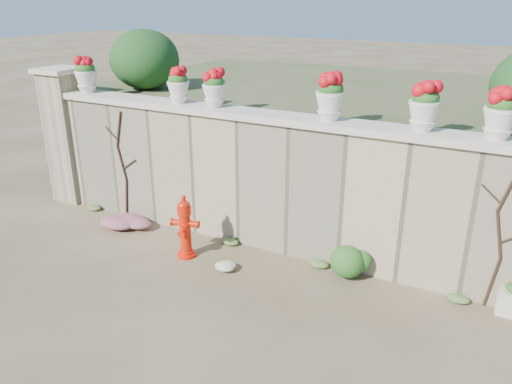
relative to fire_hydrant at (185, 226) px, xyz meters
The scene contains 18 objects.
ground 1.34m from the fire_hydrant, 44.21° to the right, with size 80.00×80.00×0.00m, color #4F3C27.
stone_wall 1.39m from the fire_hydrant, 46.12° to the left, with size 8.00×0.40×2.00m, color tan.
wall_cap 2.02m from the fire_hydrant, 46.12° to the left, with size 8.10×0.52×0.10m, color beige.
gate_pillar 3.47m from the fire_hydrant, 164.06° to the left, with size 0.72×0.72×2.48m.
raised_fill 4.26m from the fire_hydrant, 77.78° to the left, with size 9.00×6.00×2.00m, color #384C23.
back_shrub_left 3.75m from the fire_hydrant, 137.27° to the left, with size 1.30×1.30×1.10m, color #143814.
vine_left 1.98m from the fire_hydrant, 158.23° to the left, with size 0.60×0.04×1.91m.
vine_right 4.21m from the fire_hydrant, ahead, with size 0.60×0.04×1.91m.
fire_hydrant is the anchor object (origin of this frame).
green_shrub 2.47m from the fire_hydrant, 13.74° to the left, with size 0.60×0.54×0.57m, color #1E5119.
magenta_clump 1.54m from the fire_hydrant, 167.25° to the left, with size 0.89×0.59×0.24m, color #BE267C.
white_flowers 0.86m from the fire_hydrant, ahead, with size 0.45×0.36×0.16m, color white.
urn_pot_0 3.36m from the fire_hydrant, 160.41° to the left, with size 0.38×0.38×0.60m.
urn_pot_1 2.20m from the fire_hydrant, 125.69° to the left, with size 0.35×0.35×0.54m.
urn_pot_2 2.10m from the fire_hydrant, 90.80° to the left, with size 0.35×0.35×0.55m.
urn_pot_3 2.80m from the fire_hydrant, 27.12° to the left, with size 0.40×0.40×0.62m.
urn_pot_4 3.70m from the fire_hydrant, 17.05° to the left, with size 0.39×0.39×0.60m.
urn_pot_5 4.42m from the fire_hydrant, 13.47° to the left, with size 0.38×0.38×0.60m.
Camera 1 is at (3.15, -4.52, 3.67)m, focal length 35.00 mm.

